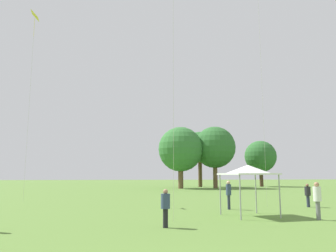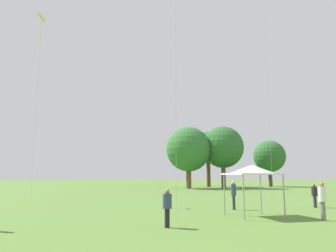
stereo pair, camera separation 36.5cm
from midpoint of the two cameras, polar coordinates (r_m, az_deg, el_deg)
The scene contains 10 objects.
person_standing_0 at distance 18.20m, azimuth 24.04°, elevation -11.25°, with size 0.47×0.47×1.86m.
person_standing_2 at distance 22.00m, azimuth 10.04°, elevation -11.26°, with size 0.39×0.39×1.83m.
person_standing_3 at distance 14.32m, azimuth -1.19°, elevation -13.57°, with size 0.46×0.46×1.61m.
person_standing_4 at distance 25.14m, azimuth 22.77°, elevation -10.76°, with size 0.56×0.56×1.60m.
canopy_tent at distance 18.60m, azimuth 13.19°, elevation -7.50°, with size 2.91×2.91×2.76m.
kite_2 at distance 32.04m, azimuth -22.57°, elevation 15.95°, with size 0.73×0.97×16.33m.
distant_tree_0 at distance 54.98m, azimuth 2.01°, elevation -4.08°, with size 7.45×7.45×10.23m.
distant_tree_1 at distance 66.47m, azimuth 15.65°, elevation -5.15°, with size 6.11×6.11×8.85m.
distant_tree_2 at distance 56.93m, azimuth 7.96°, elevation -3.71°, with size 7.12×7.12×10.50m.
distant_tree_3 at distance 62.92m, azimuth 5.40°, elevation -3.71°, with size 5.81×5.81×10.44m.
Camera 1 is at (-1.61, -5.93, 2.20)m, focal length 35.00 mm.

